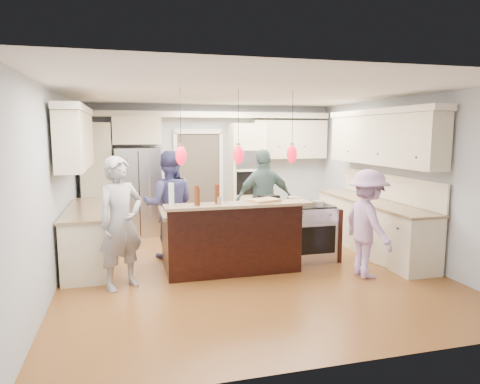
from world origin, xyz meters
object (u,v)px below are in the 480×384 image
object	(u,v)px
refrigerator	(139,192)
island_range	(310,232)
person_bar_end	(121,223)
kitchen_island	(229,237)
person_far_left	(169,205)

from	to	relation	value
refrigerator	island_range	distance (m)	3.71
island_range	person_bar_end	distance (m)	3.12
person_bar_end	refrigerator	bearing A→B (deg)	51.73
refrigerator	island_range	bearing A→B (deg)	-42.59
kitchen_island	person_far_left	distance (m)	1.23
island_range	person_bar_end	world-z (taller)	person_bar_end
person_bar_end	person_far_left	distance (m)	1.51
refrigerator	person_far_left	distance (m)	1.85
person_far_left	person_bar_end	bearing A→B (deg)	67.94
refrigerator	person_bar_end	size ratio (longest dim) A/B	1.00
island_range	refrigerator	bearing A→B (deg)	137.41
refrigerator	kitchen_island	bearing A→B (deg)	-63.08
person_bar_end	person_far_left	bearing A→B (deg)	27.02
kitchen_island	island_range	bearing A→B (deg)	3.08
refrigerator	kitchen_island	world-z (taller)	refrigerator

